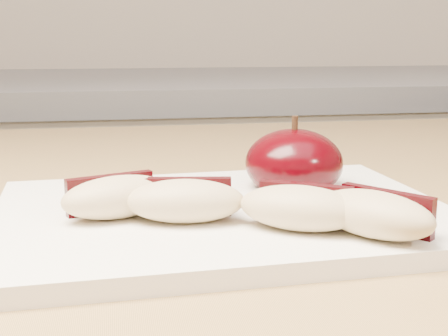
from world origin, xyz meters
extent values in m
cube|color=silver|center=(0.00, 1.20, 0.45)|extent=(2.40, 0.60, 0.90)
cube|color=slate|center=(0.00, 1.20, 0.92)|extent=(2.40, 0.62, 0.04)
cube|color=#A88149|center=(0.00, 0.50, 0.88)|extent=(1.64, 0.64, 0.04)
cube|color=white|center=(-0.09, 0.38, 0.91)|extent=(0.29, 0.22, 0.01)
ellipsoid|color=black|center=(-0.03, 0.42, 0.93)|extent=(0.08, 0.08, 0.05)
cylinder|color=black|center=(-0.03, 0.42, 0.96)|extent=(0.00, 0.00, 0.01)
ellipsoid|color=tan|center=(-0.16, 0.37, 0.92)|extent=(0.08, 0.05, 0.02)
cube|color=black|center=(-0.16, 0.38, 0.92)|extent=(0.05, 0.02, 0.02)
ellipsoid|color=tan|center=(-0.12, 0.35, 0.92)|extent=(0.07, 0.04, 0.02)
cube|color=black|center=(-0.12, 0.37, 0.92)|extent=(0.05, 0.01, 0.02)
ellipsoid|color=tan|center=(-0.06, 0.33, 0.92)|extent=(0.08, 0.06, 0.02)
cube|color=black|center=(-0.05, 0.34, 0.92)|extent=(0.05, 0.03, 0.02)
ellipsoid|color=tan|center=(-0.02, 0.31, 0.92)|extent=(0.07, 0.07, 0.02)
cube|color=black|center=(-0.01, 0.32, 0.92)|extent=(0.04, 0.05, 0.02)
camera|label=1|loc=(-0.16, 0.01, 1.02)|focal=50.00mm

